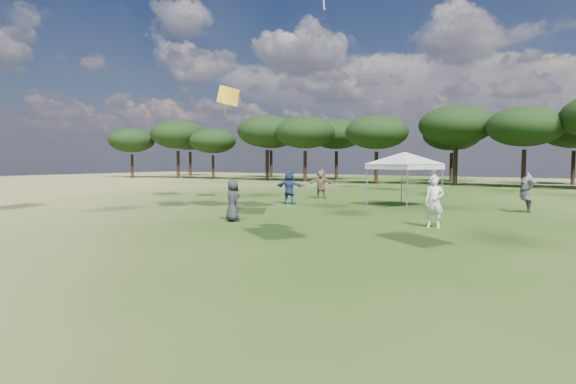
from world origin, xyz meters
name	(u,v)px	position (x,y,z in m)	size (l,w,h in m)	color
tent_left	(405,155)	(-5.80, 23.48, 2.61)	(5.20, 5.20, 3.03)	gray
festival_crowd	(553,193)	(0.75, 23.84, 0.89)	(29.50, 21.80, 1.90)	navy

